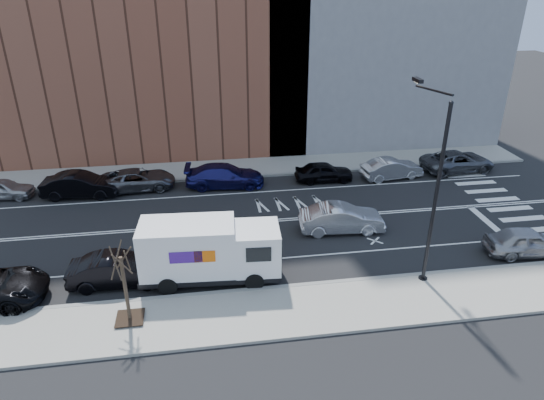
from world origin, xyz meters
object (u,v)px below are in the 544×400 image
object	(u,v)px
far_parked_a	(3,189)
near_parked_front	(527,242)
fedex_van	(209,250)
driving_sedan	(341,218)
far_parked_b	(81,185)

from	to	relation	value
far_parked_a	near_parked_front	size ratio (longest dim) A/B	0.88
fedex_van	driving_sedan	world-z (taller)	fedex_van
far_parked_b	driving_sedan	world-z (taller)	far_parked_b
driving_sedan	far_parked_b	bearing A→B (deg)	69.38
far_parked_a	near_parked_front	world-z (taller)	near_parked_front
far_parked_a	far_parked_b	world-z (taller)	far_parked_b
far_parked_a	driving_sedan	bearing A→B (deg)	-104.20
far_parked_b	near_parked_front	distance (m)	27.64
fedex_van	far_parked_b	size ratio (longest dim) A/B	1.39
far_parked_a	driving_sedan	size ratio (longest dim) A/B	0.80
near_parked_front	fedex_van	bearing A→B (deg)	94.80
fedex_van	driving_sedan	size ratio (longest dim) A/B	1.42
driving_sedan	near_parked_front	size ratio (longest dim) A/B	1.10
far_parked_b	near_parked_front	world-z (taller)	far_parked_b
fedex_van	near_parked_front	size ratio (longest dim) A/B	1.57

